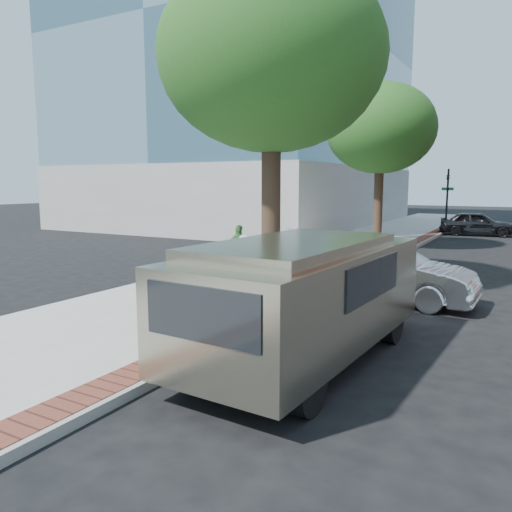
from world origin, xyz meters
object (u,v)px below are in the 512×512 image
Objects in this scene: parking_meter at (267,262)px; van at (310,293)px; person_officer at (289,258)px; sedan_silver at (384,273)px; person_green at (239,250)px; bg_car at (477,223)px; person_gray at (243,270)px.

parking_meter is 0.26× the size of van.
person_officer is 2.49m from sedan_silver.
person_officer is at bearing 144.13° from person_green.
parking_meter is at bearing 167.36° from bg_car.
person_green is 4.65m from sedan_silver.
person_gray is 21.23m from bg_car.
parking_meter is 0.91× the size of person_gray.
sedan_silver is (2.60, 2.52, -0.24)m from person_gray.
person_green is 0.27× the size of van.
bg_car is at bearing 0.89° from sedan_silver.
parking_meter is at bearing 82.86° from person_gray.
bg_car is at bearing 84.05° from parking_meter.
person_officer reaches higher than parking_meter.
sedan_silver reaches higher than bg_car.
person_officer is 1.06× the size of person_green.
person_green is 18.54m from bg_car.
van is (1.93, -2.08, -0.08)m from parking_meter.
van is (0.01, -4.68, 0.41)m from sedan_silver.
bg_car is (2.20, 21.11, -0.52)m from parking_meter.
person_gray is at bearing 173.44° from parking_meter.
parking_meter is at bearing 145.21° from sedan_silver.
sedan_silver is 4.69m from van.
sedan_silver is at bearing 172.45° from bg_car.
bg_car is (2.87, 21.03, -0.28)m from person_gray.
person_officer is at bearing 100.65° from sedan_silver.
parking_meter is 0.91× the size of person_officer.
person_gray is at bearing 111.76° from person_green.
sedan_silver is at bearing 161.43° from person_green.
person_gray reaches higher than person_green.
person_officer is 19.09m from bg_car.
bg_car is 23.20m from van.
parking_meter is at bearing 135.89° from van.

